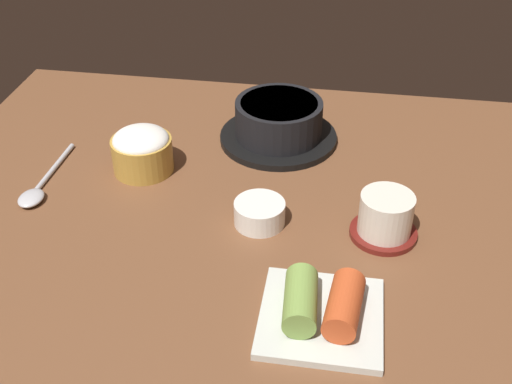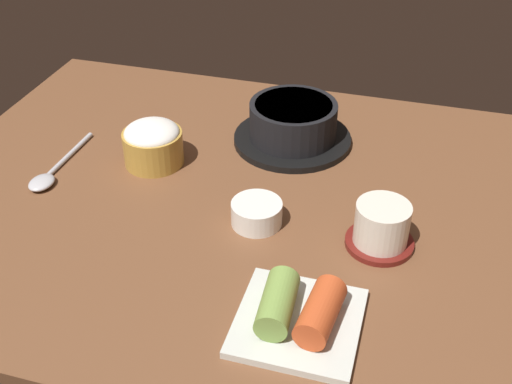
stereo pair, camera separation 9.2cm
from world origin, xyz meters
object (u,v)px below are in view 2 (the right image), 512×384
Objects in this scene: kimchi_plate at (298,314)px; spoon at (50,174)px; banchan_cup_center at (257,213)px; stone_pot at (293,124)px; rice_bowl at (153,143)px; tea_cup_with_saucer at (382,226)px.

spoon is at bearing 156.25° from kimchi_plate.
kimchi_plate reaches higher than banchan_cup_center.
stone_pot is 22.92cm from banchan_cup_center.
rice_bowl is (-19.77, -12.26, 0.23)cm from stone_pot.
tea_cup_with_saucer reaches higher than banchan_cup_center.
kimchi_plate is (30.05, -27.85, -1.77)cm from rice_bowl.
stone_pot is at bearing 90.81° from banchan_cup_center.
banchan_cup_center is at bearing -3.45° from spoon.
tea_cup_with_saucer is at bearing 67.26° from kimchi_plate.
spoon is (-33.90, 2.04, -1.20)cm from banchan_cup_center.
rice_bowl reaches higher than spoon.
banchan_cup_center is at bearing 120.00° from kimchi_plate.
kimchi_plate is at bearing -60.00° from banchan_cup_center.
kimchi_plate is (-7.22, -17.22, -1.29)cm from tea_cup_with_saucer.
rice_bowl is at bearing -148.18° from stone_pot.
rice_bowl is at bearing 31.76° from spoon.
stone_pot is at bearing 31.82° from rice_bowl.
stone_pot is 28.82cm from tea_cup_with_saucer.
tea_cup_with_saucer is 51.19cm from spoon.
kimchi_plate reaches higher than spoon.
kimchi_plate is (10.29, -40.11, -1.54)cm from stone_pot.
stone_pot is 41.44cm from kimchi_plate.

